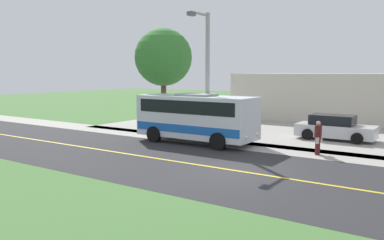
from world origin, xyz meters
name	(u,v)px	position (x,y,z in m)	size (l,w,h in m)	color
ground_plane	(234,171)	(0.00, 0.00, 0.00)	(120.00, 120.00, 0.00)	#477238
road_surface	(234,170)	(0.00, 0.00, 0.00)	(8.00, 100.00, 0.01)	#28282B
sidewalk	(282,150)	(-5.20, 0.00, 0.00)	(2.40, 100.00, 0.01)	#9E9991
parking_lot_surface	(372,136)	(-12.40, 3.00, 0.00)	(14.00, 36.00, 0.01)	#9E9991
road_centre_line	(234,170)	(0.00, 0.00, 0.01)	(0.16, 100.00, 0.00)	gold
shuttle_bus_front	(196,116)	(-4.48, -4.77, 1.51)	(2.61, 6.85, 2.74)	silver
pedestrian_with_bags	(318,137)	(-5.02, 1.83, 0.86)	(0.72, 0.34, 1.61)	#4C1919
street_light_pole	(206,71)	(-4.86, -4.38, 3.97)	(1.97, 0.24, 7.14)	#9E9EA3
parked_car_near	(335,128)	(-9.87, 1.37, 0.69)	(2.05, 4.42, 1.45)	silver
tree_curbside	(163,58)	(-7.40, -9.36, 4.90)	(3.85, 3.85, 6.85)	brown
commercial_building	(371,97)	(-21.40, 1.23, 1.91)	(10.00, 20.71, 3.81)	beige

